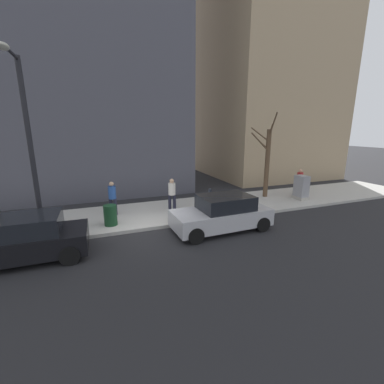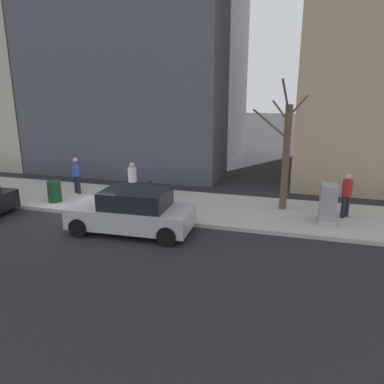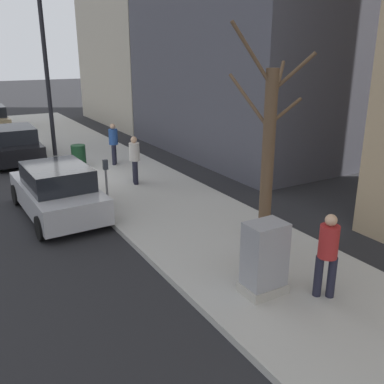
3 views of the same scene
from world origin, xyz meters
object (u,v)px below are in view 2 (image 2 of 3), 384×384
Objects in this scene: trash_bin at (54,191)px; bare_tree at (286,153)px; parking_meter at (151,194)px; pedestrian_midblock at (133,179)px; pedestrian_near_meter at (347,193)px; pedestrian_far_corner at (76,173)px; parked_car_silver at (132,212)px; utility_box at (328,205)px.

bare_tree is at bearing -79.62° from trash_bin.
parking_meter is 2.10m from pedestrian_midblock.
pedestrian_near_meter is 11.43m from pedestrian_far_corner.
bare_tree is at bearing -55.30° from parked_car_silver.
utility_box is at bearing -72.34° from parked_car_silver.
parking_meter is 5.43m from bare_tree.
pedestrian_far_corner reaches higher than parking_meter.
parking_meter is 4.73m from pedestrian_far_corner.
pedestrian_far_corner is at bearing -50.50° from pedestrian_near_meter.
bare_tree is 3.02× the size of pedestrian_far_corner.
bare_tree is 3.02× the size of pedestrian_near_meter.
pedestrian_far_corner is at bearing -8.76° from trash_bin.
trash_bin is at bearing 92.09° from utility_box.
parked_car_silver is 2.56× the size of pedestrian_midblock.
parked_car_silver is 2.98× the size of utility_box.
pedestrian_far_corner is at bearing 50.35° from parked_car_silver.
parking_meter is 7.30m from pedestrian_near_meter.
parking_meter is 1.50× the size of trash_bin.
parking_meter is at bearing 4.37° from pedestrian_far_corner.
parked_car_silver is 2.56× the size of pedestrian_near_meter.
pedestrian_near_meter is at bearing -83.64° from trash_bin.
pedestrian_midblock is at bearing 95.76° from bare_tree.
parking_meter is at bearing -5.40° from parked_car_silver.
parked_car_silver is at bearing 109.57° from utility_box.
parked_car_silver is 3.29m from pedestrian_midblock.
bare_tree is at bearing -60.11° from pedestrian_near_meter.
pedestrian_far_corner reaches higher than utility_box.
pedestrian_near_meter is (-0.41, -2.31, -1.31)m from bare_tree.
pedestrian_far_corner is (1.85, 4.35, 0.11)m from parking_meter.
utility_box is 0.86× the size of pedestrian_near_meter.
pedestrian_near_meter is 1.00× the size of pedestrian_midblock.
utility_box is 1.16m from pedestrian_near_meter.
bare_tree reaches higher than pedestrian_midblock.
pedestrian_near_meter reaches higher than trash_bin.
utility_box is at bearing 2.41° from pedestrian_near_meter.
pedestrian_midblock reaches higher than utility_box.
utility_box reaches higher than parked_car_silver.
utility_box is at bearing -129.05° from bare_tree.
parked_car_silver reaches higher than trash_bin.
utility_box is at bearing -87.91° from trash_bin.
pedestrian_far_corner is (1.40, -0.22, 0.49)m from trash_bin.
parked_car_silver is 4.87m from trash_bin.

